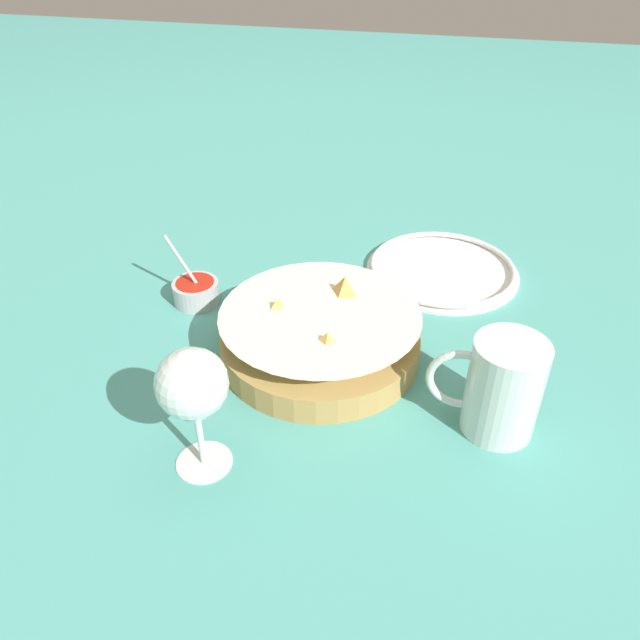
# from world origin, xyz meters

# --- Properties ---
(ground_plane) EXTENTS (4.00, 4.00, 0.00)m
(ground_plane) POSITION_xyz_m (0.00, 0.00, 0.00)
(ground_plane) COLOR teal
(food_basket) EXTENTS (0.26, 0.26, 0.09)m
(food_basket) POSITION_xyz_m (-0.01, 0.02, 0.03)
(food_basket) COLOR #B2894C
(food_basket) RESTS_ON ground_plane
(sauce_cup) EXTENTS (0.07, 0.07, 0.11)m
(sauce_cup) POSITION_xyz_m (0.19, -0.06, 0.02)
(sauce_cup) COLOR #B7B7BC
(sauce_cup) RESTS_ON ground_plane
(wine_glass) EXTENTS (0.07, 0.07, 0.15)m
(wine_glass) POSITION_xyz_m (0.06, 0.23, 0.11)
(wine_glass) COLOR silver
(wine_glass) RESTS_ON ground_plane
(beer_mug) EXTENTS (0.13, 0.08, 0.12)m
(beer_mug) POSITION_xyz_m (-0.23, 0.10, 0.05)
(beer_mug) COLOR silver
(beer_mug) RESTS_ON ground_plane
(side_plate) EXTENTS (0.24, 0.24, 0.01)m
(side_plate) POSITION_xyz_m (-0.15, -0.22, 0.01)
(side_plate) COLOR white
(side_plate) RESTS_ON ground_plane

